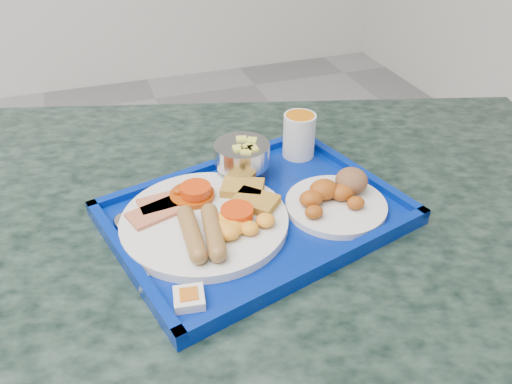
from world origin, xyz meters
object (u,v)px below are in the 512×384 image
main_plate (209,218)px  bread_plate (337,197)px  juice_cup (299,134)px  table (255,293)px  tray (256,215)px  fruit_bowl (242,155)px

main_plate → bread_plate: 0.21m
main_plate → juice_cup: (0.22, 0.16, 0.03)m
table → bread_plate: (0.12, -0.06, 0.24)m
table → bread_plate: bread_plate is taller
table → tray: (-0.01, -0.03, 0.22)m
tray → juice_cup: juice_cup is taller
juice_cup → bread_plate: bearing=-92.1°
table → bread_plate: 0.28m
bread_plate → tray: bearing=168.1°
tray → juice_cup: size_ratio=6.18×
tray → fruit_bowl: bearing=83.4°
main_plate → fruit_bowl: 0.15m
main_plate → bread_plate: bearing=-5.2°
main_plate → juice_cup: 0.27m
bread_plate → main_plate: bearing=174.8°
table → tray: 0.22m
table → fruit_bowl: bearing=87.5°
main_plate → juice_cup: bearing=35.4°
table → main_plate: (-0.09, -0.04, 0.24)m
tray → main_plate: bearing=-174.2°
bread_plate → fruit_bowl: bearing=130.7°
table → fruit_bowl: fruit_bowl is taller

